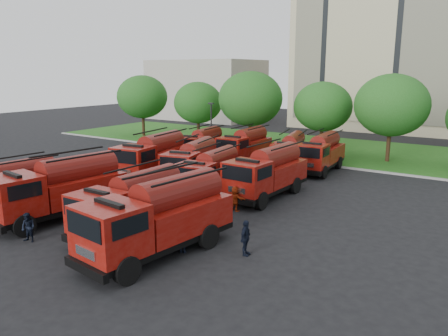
% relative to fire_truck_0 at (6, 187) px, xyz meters
% --- Properties ---
extents(ground, '(140.00, 140.00, 0.00)m').
position_rel_fire_truck_0_xyz_m(ground, '(9.32, 4.83, -1.51)').
color(ground, black).
rests_on(ground, ground).
extents(lawn, '(70.00, 16.00, 0.12)m').
position_rel_fire_truck_0_xyz_m(lawn, '(9.32, 30.83, -1.45)').
color(lawn, '#185015').
rests_on(lawn, ground).
extents(curb, '(70.00, 0.30, 0.14)m').
position_rel_fire_truck_0_xyz_m(curb, '(9.32, 22.73, -1.44)').
color(curb, gray).
rests_on(curb, ground).
extents(apartment_building, '(30.00, 14.18, 25.00)m').
position_rel_fire_truck_0_xyz_m(apartment_building, '(11.32, 52.77, 10.99)').
color(apartment_building, '#C0B28F').
rests_on(apartment_building, ground).
extents(side_building, '(18.00, 12.00, 10.00)m').
position_rel_fire_truck_0_xyz_m(side_building, '(-20.68, 48.83, 3.49)').
color(side_building, '#A7A094').
rests_on(side_building, ground).
extents(tree_0, '(6.30, 6.30, 7.70)m').
position_rel_fire_truck_0_xyz_m(tree_0, '(-14.68, 26.83, 3.51)').
color(tree_0, '#382314').
rests_on(tree_0, ground).
extents(tree_1, '(5.71, 5.71, 6.98)m').
position_rel_fire_truck_0_xyz_m(tree_1, '(-6.68, 27.83, 3.04)').
color(tree_1, '#382314').
rests_on(tree_1, ground).
extents(tree_2, '(6.72, 6.72, 8.22)m').
position_rel_fire_truck_0_xyz_m(tree_2, '(1.32, 26.33, 3.84)').
color(tree_2, '#382314').
rests_on(tree_2, ground).
extents(tree_3, '(5.88, 5.88, 7.19)m').
position_rel_fire_truck_0_xyz_m(tree_3, '(8.32, 28.83, 3.17)').
color(tree_3, '#382314').
rests_on(tree_3, ground).
extents(tree_4, '(6.55, 6.55, 8.01)m').
position_rel_fire_truck_0_xyz_m(tree_4, '(15.32, 27.33, 3.71)').
color(tree_4, '#382314').
rests_on(tree_4, ground).
extents(lamp_post_0, '(0.60, 0.25, 5.11)m').
position_rel_fire_truck_0_xyz_m(lamp_post_0, '(-0.68, 22.03, 1.39)').
color(lamp_post_0, black).
rests_on(lamp_post_0, ground).
extents(fire_truck_0, '(2.86, 6.76, 3.00)m').
position_rel_fire_truck_0_xyz_m(fire_truck_0, '(0.00, 0.00, 0.00)').
color(fire_truck_0, black).
rests_on(fire_truck_0, ground).
extents(fire_truck_1, '(3.58, 7.90, 3.47)m').
position_rel_fire_truck_0_xyz_m(fire_truck_1, '(3.75, 1.04, 0.24)').
color(fire_truck_1, black).
rests_on(fire_truck_1, ground).
extents(fire_truck_2, '(2.61, 6.92, 3.14)m').
position_rel_fire_truck_0_xyz_m(fire_truck_2, '(8.76, 1.71, 0.07)').
color(fire_truck_2, black).
rests_on(fire_truck_2, ground).
extents(fire_truck_3, '(3.53, 7.97, 3.51)m').
position_rel_fire_truck_0_xyz_m(fire_truck_3, '(11.78, 0.33, 0.26)').
color(fire_truck_3, black).
rests_on(fire_truck_3, ground).
extents(fire_truck_4, '(3.68, 7.86, 3.44)m').
position_rel_fire_truck_0_xyz_m(fire_truck_4, '(1.66, 10.96, 0.22)').
color(fire_truck_4, black).
rests_on(fire_truck_4, ground).
extents(fire_truck_5, '(3.95, 7.19, 3.11)m').
position_rel_fire_truck_0_xyz_m(fire_truck_5, '(4.97, 11.69, 0.05)').
color(fire_truck_5, black).
rests_on(fire_truck_5, ground).
extents(fire_truck_6, '(3.04, 6.76, 2.97)m').
position_rel_fire_truck_0_xyz_m(fire_truck_6, '(7.90, 9.86, -0.01)').
color(fire_truck_6, black).
rests_on(fire_truck_6, ground).
extents(fire_truck_7, '(2.92, 7.38, 3.31)m').
position_rel_fire_truck_0_xyz_m(fire_truck_7, '(11.40, 11.36, 0.16)').
color(fire_truck_7, black).
rests_on(fire_truck_7, ground).
extents(fire_truck_8, '(2.99, 6.62, 2.91)m').
position_rel_fire_truck_0_xyz_m(fire_truck_8, '(0.40, 19.00, -0.04)').
color(fire_truck_8, black).
rests_on(fire_truck_8, ground).
extents(fire_truck_9, '(2.69, 6.87, 3.09)m').
position_rel_fire_truck_0_xyz_m(fire_truck_9, '(4.42, 20.16, 0.04)').
color(fire_truck_9, black).
rests_on(fire_truck_9, ground).
extents(fire_truck_10, '(3.57, 6.72, 2.91)m').
position_rel_fire_truck_0_xyz_m(fire_truck_10, '(8.90, 20.36, -0.04)').
color(fire_truck_10, black).
rests_on(fire_truck_10, ground).
extents(fire_truck_11, '(2.81, 6.92, 3.09)m').
position_rel_fire_truck_0_xyz_m(fire_truck_11, '(11.52, 20.55, 0.05)').
color(fire_truck_11, black).
rests_on(fire_truck_11, ground).
extents(firefighter_0, '(0.76, 0.60, 1.91)m').
position_rel_fire_truck_0_xyz_m(firefighter_0, '(7.69, -0.30, -1.51)').
color(firefighter_0, '#97270B').
rests_on(firefighter_0, ground).
extents(firefighter_1, '(0.79, 0.55, 1.48)m').
position_rel_fire_truck_0_xyz_m(firefighter_1, '(5.46, -2.13, -1.51)').
color(firefighter_1, black).
rests_on(firefighter_1, ground).
extents(firefighter_2, '(0.70, 1.05, 1.67)m').
position_rel_fire_truck_0_xyz_m(firefighter_2, '(15.11, 2.39, -1.51)').
color(firefighter_2, black).
rests_on(firefighter_2, ground).
extents(firefighter_3, '(1.08, 0.74, 1.52)m').
position_rel_fire_truck_0_xyz_m(firefighter_3, '(12.56, 1.08, -1.51)').
color(firefighter_3, black).
rests_on(firefighter_3, ground).
extents(firefighter_4, '(0.78, 0.88, 1.52)m').
position_rel_fire_truck_0_xyz_m(firefighter_4, '(1.82, 5.69, -1.51)').
color(firefighter_4, '#97270B').
rests_on(firefighter_4, ground).
extents(firefighter_5, '(1.50, 0.90, 1.52)m').
position_rel_fire_truck_0_xyz_m(firefighter_5, '(11.26, 7.62, -1.51)').
color(firefighter_5, '#97270B').
rests_on(firefighter_5, ground).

